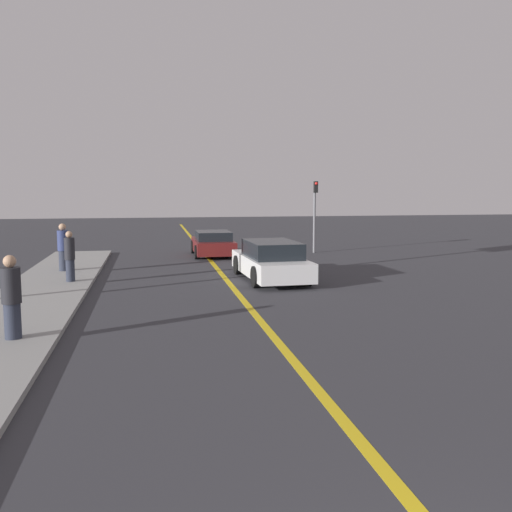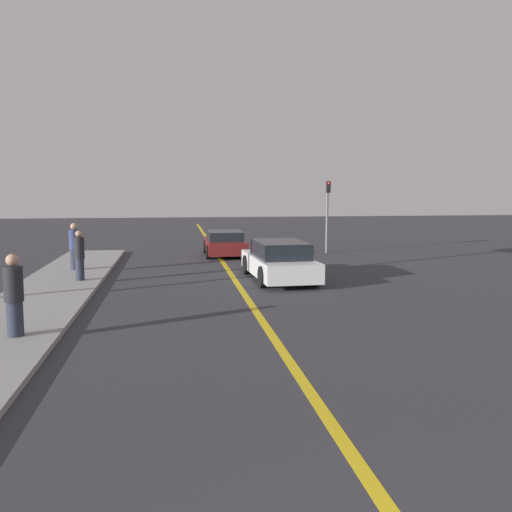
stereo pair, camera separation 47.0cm
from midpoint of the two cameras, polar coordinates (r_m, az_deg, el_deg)
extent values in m
cube|color=gold|center=(20.36, -3.86, -2.11)|extent=(0.20, 60.00, 0.01)
cube|color=gray|center=(15.93, -22.91, -4.94)|extent=(2.61, 26.51, 0.12)
cube|color=silver|center=(19.70, 0.78, -0.92)|extent=(2.03, 4.84, 0.63)
cube|color=black|center=(19.40, 0.92, 0.69)|extent=(1.71, 2.69, 0.54)
cylinder|color=black|center=(20.97, -2.47, -0.89)|extent=(0.25, 0.71, 0.70)
cylinder|color=black|center=(21.35, 2.08, -0.75)|extent=(0.25, 0.71, 0.70)
cylinder|color=black|center=(18.10, -0.75, -2.11)|extent=(0.25, 0.71, 0.70)
cylinder|color=black|center=(18.54, 4.46, -1.92)|extent=(0.25, 0.71, 0.70)
cube|color=maroon|center=(26.78, -4.83, 1.02)|extent=(1.76, 3.84, 0.58)
cube|color=black|center=(26.54, -4.80, 2.05)|extent=(1.54, 2.11, 0.41)
cylinder|color=black|center=(27.91, -6.75, 0.92)|extent=(0.22, 0.63, 0.63)
cylinder|color=black|center=(28.06, -3.37, 0.99)|extent=(0.22, 0.63, 0.63)
cylinder|color=black|center=(25.55, -6.42, 0.38)|extent=(0.22, 0.63, 0.63)
cylinder|color=black|center=(25.71, -2.73, 0.46)|extent=(0.22, 0.63, 0.63)
cylinder|color=#282D3D|center=(12.69, -24.15, -5.94)|extent=(0.33, 0.33, 0.73)
cylinder|color=#232328|center=(12.56, -24.31, -2.70)|extent=(0.39, 0.39, 0.73)
sphere|color=tan|center=(12.49, -24.42, -0.49)|extent=(0.25, 0.25, 0.25)
cylinder|color=#282D3D|center=(19.62, -18.73, -1.38)|extent=(0.28, 0.28, 0.71)
cylinder|color=#232328|center=(19.54, -18.81, 0.69)|extent=(0.33, 0.33, 0.71)
sphere|color=tan|center=(19.50, -18.86, 2.05)|extent=(0.22, 0.22, 0.22)
cylinder|color=#282D3D|center=(22.23, -19.26, -0.44)|extent=(0.34, 0.34, 0.74)
cylinder|color=navy|center=(22.15, -19.34, 1.46)|extent=(0.39, 0.39, 0.74)
sphere|color=tan|center=(22.11, -19.39, 2.75)|extent=(0.26, 0.26, 0.26)
cylinder|color=slate|center=(27.98, 5.38, 3.88)|extent=(0.12, 0.12, 3.48)
cube|color=black|center=(27.77, 5.51, 6.89)|extent=(0.18, 0.18, 0.55)
sphere|color=red|center=(27.68, 5.57, 7.23)|extent=(0.14, 0.14, 0.14)
camera|label=1|loc=(0.23, -91.10, -0.13)|focal=40.00mm
camera|label=2|loc=(0.23, 88.90, 0.13)|focal=40.00mm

